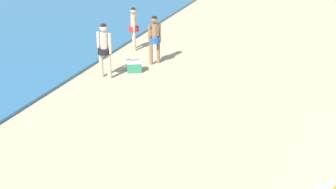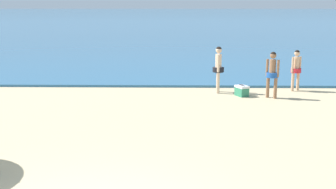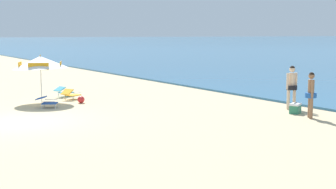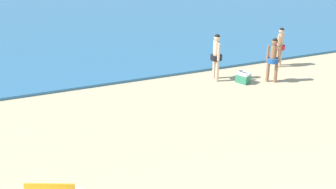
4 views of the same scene
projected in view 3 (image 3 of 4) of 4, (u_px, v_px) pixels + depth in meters
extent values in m
plane|color=tan|center=(21.00, 122.00, 16.61)|extent=(800.00, 800.00, 0.00)
cylinder|color=silver|center=(41.00, 79.00, 21.38)|extent=(0.04, 0.04, 2.10)
cone|color=white|center=(40.00, 62.00, 21.28)|extent=(3.46, 3.45, 0.65)
cube|color=orange|center=(61.00, 65.00, 21.44)|extent=(0.82, 0.37, 0.31)
cube|color=orange|center=(42.00, 64.00, 22.17)|extent=(0.37, 0.82, 0.31)
cube|color=orange|center=(20.00, 65.00, 21.15)|extent=(0.82, 0.37, 0.31)
cube|color=orange|center=(38.00, 66.00, 20.42)|extent=(0.37, 0.82, 0.31)
sphere|color=orange|center=(40.00, 55.00, 21.24)|extent=(0.06, 0.06, 0.06)
cube|color=gold|center=(73.00, 95.00, 22.48)|extent=(0.75, 0.78, 0.04)
cube|color=gold|center=(67.00, 92.00, 22.10)|extent=(0.62, 0.57, 0.25)
cylinder|color=silver|center=(73.00, 96.00, 22.86)|extent=(0.03, 0.03, 0.18)
cylinder|color=silver|center=(81.00, 97.00, 22.62)|extent=(0.03, 0.03, 0.18)
cylinder|color=silver|center=(65.00, 98.00, 22.36)|extent=(0.03, 0.03, 0.18)
cylinder|color=silver|center=(73.00, 98.00, 22.12)|extent=(0.03, 0.03, 0.18)
cylinder|color=silver|center=(68.00, 92.00, 22.60)|extent=(0.28, 0.48, 0.02)
cylinder|color=silver|center=(78.00, 93.00, 22.32)|extent=(0.28, 0.48, 0.02)
cube|color=teal|center=(66.00, 92.00, 23.49)|extent=(0.69, 0.74, 0.04)
cube|color=teal|center=(60.00, 89.00, 23.17)|extent=(0.60, 0.54, 0.21)
cylinder|color=silver|center=(67.00, 94.00, 23.88)|extent=(0.03, 0.03, 0.18)
cylinder|color=silver|center=(74.00, 94.00, 23.58)|extent=(0.03, 0.03, 0.18)
cylinder|color=silver|center=(58.00, 95.00, 23.44)|extent=(0.03, 0.03, 0.18)
cylinder|color=silver|center=(65.00, 96.00, 23.14)|extent=(0.03, 0.03, 0.18)
cylinder|color=silver|center=(62.00, 90.00, 23.65)|extent=(0.20, 0.52, 0.02)
cylinder|color=silver|center=(70.00, 90.00, 23.30)|extent=(0.20, 0.52, 0.02)
cube|color=#1E4799|center=(50.00, 103.00, 19.87)|extent=(0.75, 0.78, 0.04)
cube|color=#1E4799|center=(41.00, 98.00, 19.83)|extent=(0.64, 0.61, 0.14)
cylinder|color=silver|center=(58.00, 105.00, 20.13)|extent=(0.03, 0.03, 0.18)
cylinder|color=silver|center=(55.00, 107.00, 19.65)|extent=(0.03, 0.03, 0.18)
cylinder|color=silver|center=(44.00, 105.00, 20.12)|extent=(0.03, 0.03, 0.18)
cylinder|color=silver|center=(42.00, 107.00, 19.63)|extent=(0.03, 0.03, 0.18)
cylinder|color=silver|center=(51.00, 99.00, 20.13)|extent=(0.29, 0.48, 0.02)
cylinder|color=silver|center=(48.00, 101.00, 19.58)|extent=(0.29, 0.48, 0.02)
cylinder|color=#8C6042|center=(311.00, 108.00, 17.26)|extent=(0.12, 0.12, 0.83)
cylinder|color=#8C6042|center=(309.00, 106.00, 17.55)|extent=(0.12, 0.12, 0.83)
cylinder|color=#1E51A3|center=(311.00, 95.00, 17.35)|extent=(0.42, 0.42, 0.17)
cylinder|color=#8C6042|center=(311.00, 88.00, 17.32)|extent=(0.23, 0.23, 0.59)
cylinder|color=#8C6042|center=(312.00, 89.00, 17.11)|extent=(0.09, 0.09, 0.63)
cylinder|color=#8C6042|center=(310.00, 88.00, 17.52)|extent=(0.09, 0.09, 0.63)
sphere|color=#8C6042|center=(312.00, 76.00, 17.26)|extent=(0.23, 0.23, 0.23)
sphere|color=black|center=(312.00, 75.00, 17.26)|extent=(0.21, 0.21, 0.21)
cylinder|color=beige|center=(288.00, 99.00, 19.41)|extent=(0.13, 0.13, 0.88)
cylinder|color=beige|center=(294.00, 98.00, 19.55)|extent=(0.13, 0.13, 0.88)
cylinder|color=black|center=(292.00, 88.00, 19.42)|extent=(0.44, 0.44, 0.18)
cylinder|color=beige|center=(292.00, 81.00, 19.38)|extent=(0.24, 0.24, 0.62)
cylinder|color=beige|center=(288.00, 81.00, 19.29)|extent=(0.10, 0.10, 0.66)
cylinder|color=beige|center=(296.00, 81.00, 19.48)|extent=(0.10, 0.10, 0.66)
sphere|color=beige|center=(292.00, 69.00, 19.32)|extent=(0.24, 0.24, 0.24)
sphere|color=black|center=(292.00, 68.00, 19.32)|extent=(0.22, 0.22, 0.22)
cube|color=#2D7F5B|center=(295.00, 109.00, 18.48)|extent=(0.52, 0.58, 0.32)
cube|color=white|center=(295.00, 104.00, 18.45)|extent=(0.53, 0.60, 0.08)
cylinder|color=black|center=(295.00, 103.00, 18.45)|extent=(0.17, 0.31, 0.02)
sphere|color=red|center=(81.00, 100.00, 21.24)|extent=(0.32, 0.32, 0.32)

